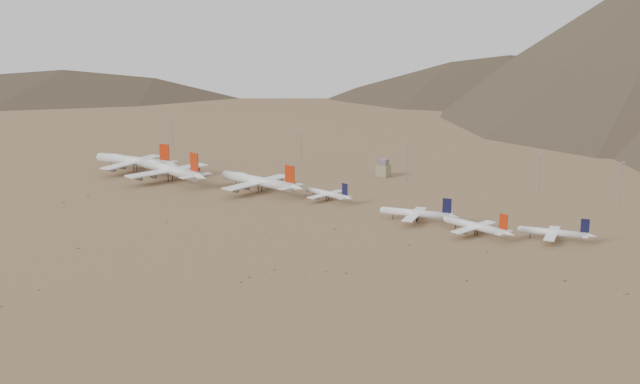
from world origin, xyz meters
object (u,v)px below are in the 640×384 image
Objects in this scene: widebody_east at (259,181)px; narrowbody_b at (418,214)px; narrowbody_a at (328,194)px; control_tower at (383,169)px; widebody_west at (134,161)px; widebody_centre at (169,169)px.

widebody_east is 1.57× the size of narrowbody_b.
control_tower is (-5.41, 79.90, 1.09)m from narrowbody_a.
widebody_west is 1.05× the size of widebody_east.
widebody_east is at bearing -162.75° from narrowbody_a.
widebody_east is at bearing 19.52° from widebody_centre.
widebody_east is 1.79× the size of narrowbody_a.
narrowbody_b is (67.96, -13.49, 0.60)m from narrowbody_a.
widebody_centre reaches higher than narrowbody_b.
narrowbody_a is (162.94, 3.63, -3.35)m from widebody_west.
narrowbody_b is at bearing -51.85° from control_tower.
widebody_east is (114.07, -1.82, -0.38)m from widebody_west.
widebody_centre is at bearing -167.27° from widebody_east.
widebody_west is 0.95× the size of widebody_centre.
widebody_centre is 119.96m from narrowbody_a.
widebody_centre is (43.79, -9.72, 0.54)m from widebody_west.
widebody_centre is 1.11× the size of widebody_east.
narrowbody_b is (230.89, -9.86, -2.75)m from widebody_west.
control_tower is (113.75, 93.25, -2.80)m from widebody_centre.
widebody_centre is 6.50× the size of control_tower.
widebody_west is 178.32m from control_tower.
narrowbody_b is at bearing -0.33° from narrowbody_a.
narrowbody_b is 118.75m from control_tower.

